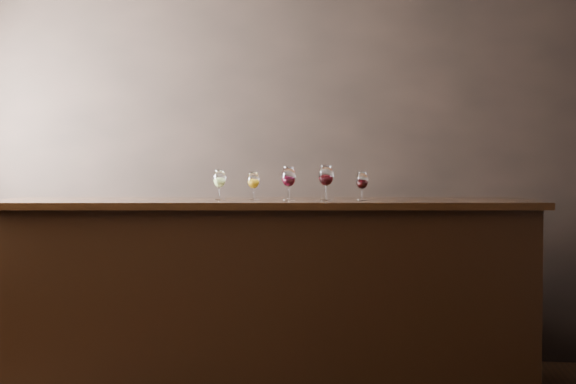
# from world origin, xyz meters

# --- Properties ---
(room_shell) EXTENTS (5.02, 4.52, 2.81)m
(room_shell) POSITION_xyz_m (-0.23, 0.11, 1.81)
(room_shell) COLOR black
(room_shell) RESTS_ON ground
(bar_counter) EXTENTS (3.30, 1.12, 1.13)m
(bar_counter) POSITION_xyz_m (0.18, 1.37, 0.57)
(bar_counter) COLOR black
(bar_counter) RESTS_ON ground
(bar_top) EXTENTS (3.42, 1.21, 0.04)m
(bar_top) POSITION_xyz_m (0.18, 1.37, 1.16)
(bar_top) COLOR black
(bar_top) RESTS_ON bar_counter
(back_bar_shelf) EXTENTS (2.13, 0.40, 0.77)m
(back_bar_shelf) POSITION_xyz_m (-0.22, 2.03, 0.38)
(back_bar_shelf) COLOR black
(back_bar_shelf) RESTS_ON ground
(glass_white) EXTENTS (0.08, 0.08, 0.19)m
(glass_white) POSITION_xyz_m (-0.13, 1.41, 1.30)
(glass_white) COLOR white
(glass_white) RESTS_ON bar_top
(glass_amber) EXTENTS (0.08, 0.08, 0.18)m
(glass_amber) POSITION_xyz_m (0.09, 1.39, 1.30)
(glass_amber) COLOR white
(glass_amber) RESTS_ON bar_top
(glass_red_a) EXTENTS (0.09, 0.09, 0.21)m
(glass_red_a) POSITION_xyz_m (0.32, 1.33, 1.32)
(glass_red_a) COLOR white
(glass_red_a) RESTS_ON bar_top
(glass_red_b) EXTENTS (0.09, 0.09, 0.22)m
(glass_red_b) POSITION_xyz_m (0.55, 1.40, 1.32)
(glass_red_b) COLOR white
(glass_red_b) RESTS_ON bar_top
(glass_red_c) EXTENTS (0.08, 0.08, 0.18)m
(glass_red_c) POSITION_xyz_m (0.77, 1.35, 1.30)
(glass_red_c) COLOR white
(glass_red_c) RESTS_ON bar_top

